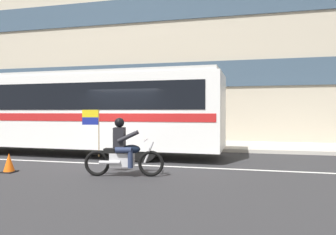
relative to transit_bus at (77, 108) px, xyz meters
name	(u,v)px	position (x,y,z in m)	size (l,w,h in m)	color
ground_plane	(124,161)	(2.48, -1.19, -1.88)	(60.00, 60.00, 0.00)	#2B2B2D
sidewalk_curb	(161,144)	(2.48, 3.91, -1.81)	(28.00, 3.80, 0.15)	#B7B2A8
lane_center_stripe	(117,164)	(2.48, -1.79, -1.88)	(26.60, 0.14, 0.01)	silver
office_building_facade	(171,48)	(2.48, 6.19, 3.55)	(28.00, 0.89, 10.86)	#B2A893
transit_bus	(77,108)	(0.00, 0.00, 0.00)	(11.71, 2.87, 3.22)	white
motorcycle_with_rider	(123,151)	(3.36, -3.49, -1.22)	(2.17, 0.75, 1.78)	black
traffic_cone	(9,163)	(0.00, -3.73, -1.63)	(0.36, 0.36, 0.55)	#EA590F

